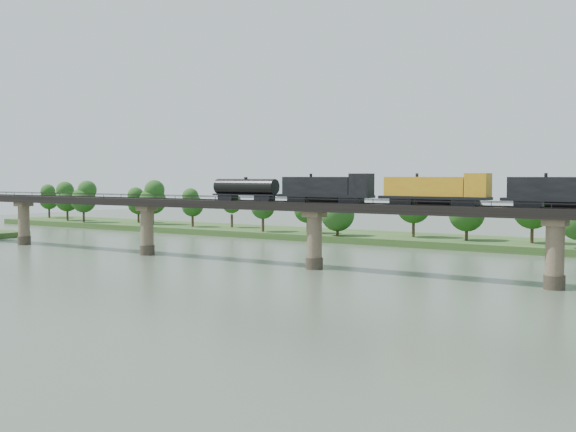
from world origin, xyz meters
The scene contains 6 objects.
ground centered at (0.00, 0.00, 0.00)m, with size 400.00×400.00×0.00m, color #3D4C3C.
far_bank centered at (0.00, 85.00, 0.80)m, with size 300.00×24.00×1.60m, color #2B4C1E.
bridge centered at (0.00, 30.00, 5.46)m, with size 236.00×30.00×11.50m.
bridge_superstructure centered at (0.00, 30.00, 11.79)m, with size 220.00×4.90×0.75m.
far_treeline centered at (-8.21, 80.52, 8.83)m, with size 289.06×17.54×13.60m.
freight_train centered at (15.33, 30.00, 13.87)m, with size 72.04×2.81×4.96m.
Camera 1 is at (65.21, -75.23, 16.00)m, focal length 45.00 mm.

